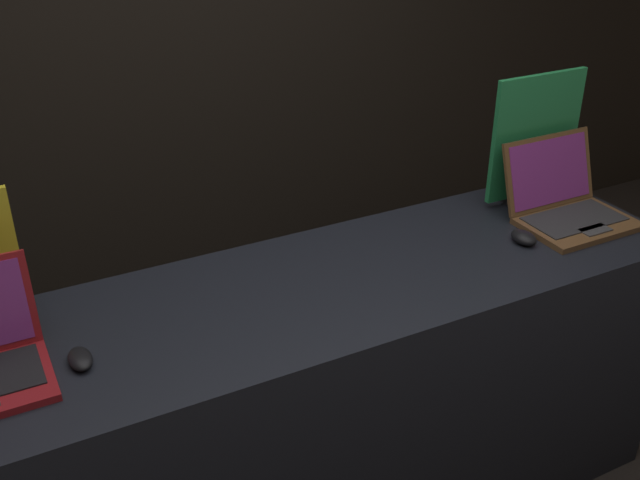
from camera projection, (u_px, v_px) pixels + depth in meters
The scene contains 6 objects.
wall_back at pixel (148, 19), 3.20m from camera, with size 8.00×0.05×2.80m.
display_counter at pixel (319, 409), 2.39m from camera, with size 2.36×0.66×0.93m.
mouse_front at pixel (80, 359), 1.84m from camera, with size 0.06×0.10×0.03m.
laptop_back at pixel (566, 203), 2.53m from camera, with size 0.37×0.34×0.26m.
mouse_back at pixel (524, 238), 2.40m from camera, with size 0.07×0.10×0.04m.
promo_stand_back at pixel (535, 141), 2.60m from camera, with size 0.37×0.07×0.46m.
Camera 1 is at (-0.85, -1.32, 2.07)m, focal length 42.00 mm.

